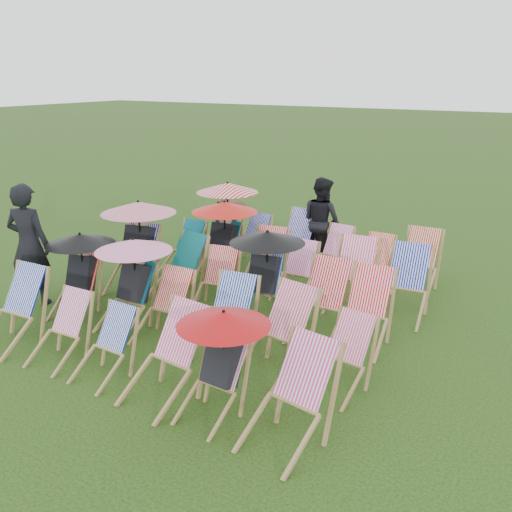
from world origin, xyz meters
The scene contains 33 objects.
ground centered at (0.00, 0.00, 0.00)m, with size 100.00×100.00×0.00m, color black.
deckchair_0 centered at (-2.10, -2.28, 0.50)m, with size 0.69×0.94×1.00m.
deckchair_1 centered at (-1.18, -2.28, 0.42)m, with size 0.57×0.79×0.84m.
deckchair_2 centered at (-0.41, -2.29, 0.41)m, with size 0.57×0.77×0.81m.
deckchair_3 centered at (0.50, -2.28, 0.51)m, with size 0.78×1.01×1.02m.
deckchair_4 centered at (1.17, -2.27, 0.61)m, with size 0.97×1.02×1.15m.
deckchair_5 centered at (2.04, -2.32, 0.50)m, with size 0.81×1.02×1.01m.
deckchair_6 centered at (-2.12, -1.09, 0.64)m, with size 1.02×1.11×1.20m.
deckchair_7 centered at (-1.13, -1.06, 0.67)m, with size 1.06×1.11×1.26m.
deckchair_8 centered at (-0.48, -1.13, 0.45)m, with size 0.61×0.84×0.90m.
deckchair_9 centered at (0.49, -1.08, 0.48)m, with size 0.73×0.95×0.97m.
deckchair_10 centered at (1.27, -1.16, 0.51)m, with size 0.83×1.04×1.02m.
deckchair_11 centered at (2.09, -1.15, 0.42)m, with size 0.66×0.84×0.84m.
deckchair_12 centered at (-2.10, 0.14, 0.76)m, with size 1.22×1.33×1.45m.
deckchair_13 centered at (-1.21, 0.07, 0.50)m, with size 0.83×1.04×1.01m.
deckchair_14 centered at (-0.47, 0.10, 0.44)m, with size 0.71×0.89×0.88m.
deckchair_15 centered at (0.32, 0.14, 0.68)m, with size 1.09×1.18×1.29m.
deckchair_16 centered at (1.31, -0.01, 0.51)m, with size 0.69×0.95×1.02m.
deckchair_17 centered at (1.91, 0.06, 0.49)m, with size 0.71×0.95×0.99m.
deckchair_18 centered at (-1.92, 1.16, 0.45)m, with size 0.65×0.86×0.89m.
deckchair_19 centered at (-1.15, 1.24, 0.71)m, with size 1.13×1.21×1.35m.
deckchair_20 centered at (-0.29, 1.26, 0.48)m, with size 0.73×0.94×0.95m.
deckchair_21 centered at (0.35, 1.13, 0.43)m, with size 0.57×0.80×0.86m.
deckchair_22 centered at (1.29, 1.18, 0.51)m, with size 0.79×1.01×1.02m.
deckchair_23 centered at (2.09, 1.23, 0.51)m, with size 0.75×0.99×1.02m.
deckchair_24 centered at (-1.87, 2.39, 0.75)m, with size 1.20×1.26×1.42m.
deckchair_25 centered at (-1.19, 2.28, 0.44)m, with size 0.66×0.86×0.87m.
deckchair_26 centered at (-0.35, 2.41, 0.51)m, with size 0.76×1.00×1.02m.
deckchair_27 centered at (0.44, 2.38, 0.42)m, with size 0.64×0.84×0.85m.
deckchair_28 centered at (1.25, 2.31, 0.41)m, with size 0.55×0.77×0.82m.
deckchair_29 centered at (1.95, 2.40, 0.49)m, with size 0.66×0.92×0.98m.
person_left centered at (-3.02, -1.18, 0.95)m, with size 0.69×0.45×1.89m, color black.
person_rear centered at (0.01, 2.88, 0.82)m, with size 0.79×0.62×1.64m, color black.
Camera 1 is at (4.19, -6.54, 3.44)m, focal length 40.00 mm.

